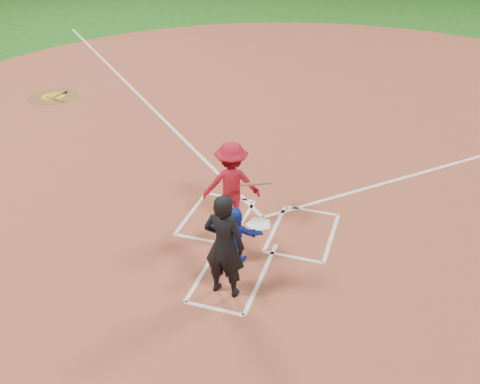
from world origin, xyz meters
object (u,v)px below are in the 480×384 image
(catcher, at_px, (235,235))
(on_deck_circle, at_px, (53,96))
(batter_at_plate, at_px, (232,184))
(home_plate, at_px, (259,224))
(umpire, at_px, (224,246))

(catcher, bearing_deg, on_deck_circle, -41.01)
(catcher, xyz_separation_m, batter_at_plate, (-0.49, 1.25, 0.37))
(on_deck_circle, xyz_separation_m, batter_at_plate, (8.53, -5.65, 0.94))
(home_plate, bearing_deg, umpire, 90.78)
(catcher, bearing_deg, umpire, 94.44)
(on_deck_circle, distance_m, catcher, 11.37)
(home_plate, bearing_deg, batter_at_plate, 7.03)
(on_deck_circle, bearing_deg, batter_at_plate, -33.53)
(on_deck_circle, relative_size, umpire, 0.84)
(on_deck_circle, height_order, catcher, catcher)
(home_plate, relative_size, umpire, 0.29)
(home_plate, distance_m, catcher, 1.45)
(on_deck_circle, bearing_deg, home_plate, -31.44)
(home_plate, relative_size, catcher, 0.52)
(catcher, relative_size, umpire, 0.57)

